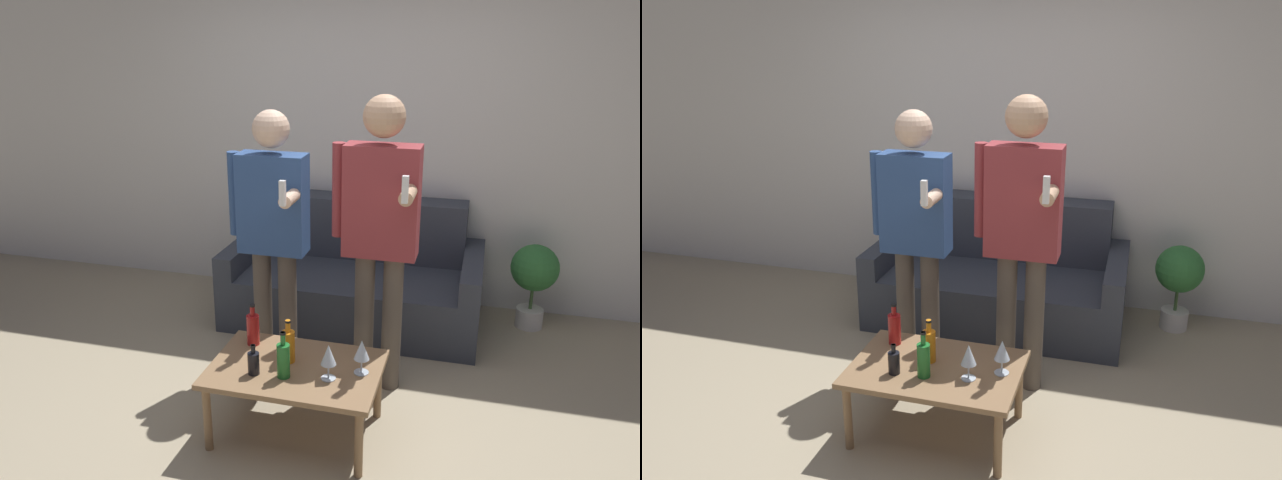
# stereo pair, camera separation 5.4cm
# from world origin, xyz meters

# --- Properties ---
(ground_plane) EXTENTS (16.00, 16.00, 0.00)m
(ground_plane) POSITION_xyz_m (0.00, 0.00, 0.00)
(ground_plane) COLOR tan
(wall_back) EXTENTS (8.00, 0.06, 2.70)m
(wall_back) POSITION_xyz_m (0.00, 1.95, 1.35)
(wall_back) COLOR silver
(wall_back) RESTS_ON ground_plane
(couch) EXTENTS (1.84, 0.94, 0.87)m
(couch) POSITION_xyz_m (0.04, 1.50, 0.30)
(couch) COLOR #383D47
(couch) RESTS_ON ground_plane
(coffee_table) EXTENTS (0.90, 0.62, 0.41)m
(coffee_table) POSITION_xyz_m (0.04, -0.02, 0.36)
(coffee_table) COLOR #8E6B47
(coffee_table) RESTS_ON ground_plane
(bottle_orange) EXTENTS (0.07, 0.07, 0.25)m
(bottle_orange) POSITION_xyz_m (0.02, -0.14, 0.50)
(bottle_orange) COLOR #23752D
(bottle_orange) RESTS_ON coffee_table
(bottle_green) EXTENTS (0.06, 0.06, 0.16)m
(bottle_green) POSITION_xyz_m (-0.14, -0.15, 0.47)
(bottle_green) COLOR black
(bottle_green) RESTS_ON coffee_table
(bottle_dark) EXTENTS (0.07, 0.07, 0.24)m
(bottle_dark) POSITION_xyz_m (-0.26, 0.15, 0.50)
(bottle_dark) COLOR #B21E1E
(bottle_dark) RESTS_ON coffee_table
(bottle_yellow) EXTENTS (0.07, 0.07, 0.24)m
(bottle_yellow) POSITION_xyz_m (-0.01, 0.02, 0.50)
(bottle_yellow) COLOR orange
(bottle_yellow) RESTS_ON coffee_table
(wine_glass_near) EXTENTS (0.08, 0.08, 0.19)m
(wine_glass_near) POSITION_xyz_m (0.24, -0.09, 0.54)
(wine_glass_near) COLOR silver
(wine_glass_near) RESTS_ON coffee_table
(wine_glass_far) EXTENTS (0.08, 0.08, 0.19)m
(wine_glass_far) POSITION_xyz_m (0.39, 0.01, 0.53)
(wine_glass_far) COLOR silver
(wine_glass_far) RESTS_ON coffee_table
(person_standing_left) EXTENTS (0.49, 0.43, 1.66)m
(person_standing_left) POSITION_xyz_m (-0.29, 0.60, 0.98)
(person_standing_left) COLOR brown
(person_standing_left) RESTS_ON ground_plane
(person_standing_right) EXTENTS (0.50, 0.45, 1.76)m
(person_standing_right) POSITION_xyz_m (0.37, 0.57, 1.05)
(person_standing_right) COLOR brown
(person_standing_right) RESTS_ON ground_plane
(potted_plant) EXTENTS (0.34, 0.34, 0.63)m
(potted_plant) POSITION_xyz_m (1.32, 1.65, 0.42)
(potted_plant) COLOR silver
(potted_plant) RESTS_ON ground_plane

